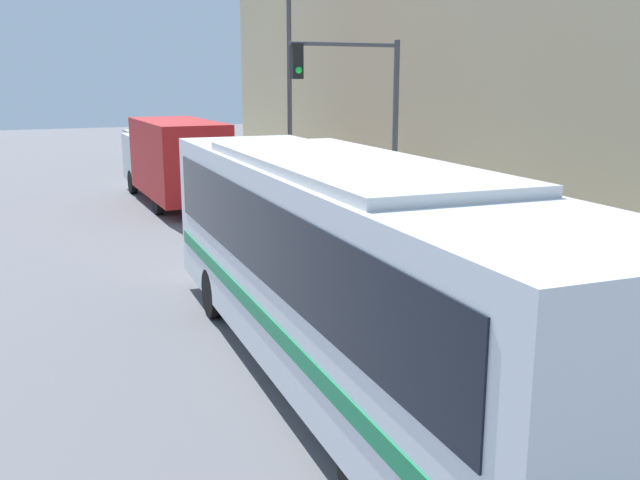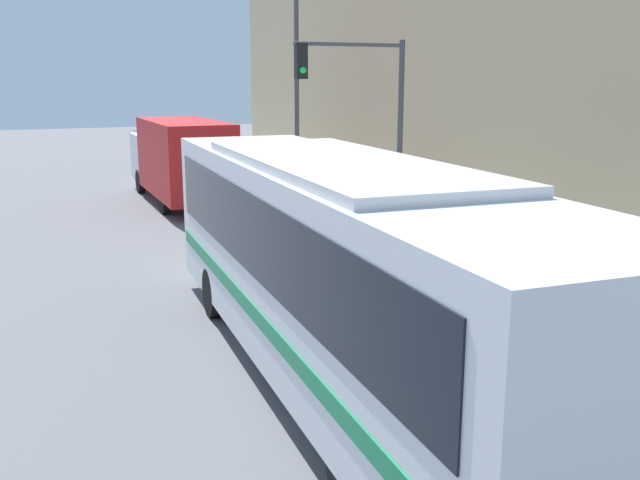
% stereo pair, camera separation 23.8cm
% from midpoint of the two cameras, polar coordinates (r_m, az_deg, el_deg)
% --- Properties ---
extents(ground_plane, '(120.00, 120.00, 0.00)m').
position_cam_midpoint_polar(ground_plane, '(9.79, 8.87, -13.78)').
color(ground_plane, slate).
extents(sidewalk, '(3.03, 70.00, 0.13)m').
position_cam_midpoint_polar(sidewalk, '(29.70, -2.31, 4.50)').
color(sidewalk, gray).
rests_on(sidewalk, ground_plane).
extents(building_facade, '(6.00, 30.40, 11.95)m').
position_cam_midpoint_polar(building_facade, '(28.13, 9.53, 15.95)').
color(building_facade, tan).
rests_on(building_facade, ground_plane).
extents(city_bus, '(2.98, 11.60, 3.29)m').
position_cam_midpoint_polar(city_bus, '(10.07, 1.08, -1.41)').
color(city_bus, silver).
rests_on(city_bus, ground_plane).
extents(delivery_truck, '(2.23, 8.18, 2.96)m').
position_cam_midpoint_polar(delivery_truck, '(25.79, -11.99, 6.44)').
color(delivery_truck, '#B21919').
rests_on(delivery_truck, ground_plane).
extents(fire_hydrant, '(0.27, 0.36, 0.76)m').
position_cam_midpoint_polar(fire_hydrant, '(14.70, 19.83, -3.14)').
color(fire_hydrant, '#999999').
rests_on(fire_hydrant, sidewalk).
extents(traffic_light_pole, '(3.28, 0.35, 5.26)m').
position_cam_midpoint_polar(traffic_light_pole, '(19.88, 2.89, 11.03)').
color(traffic_light_pole, '#47474C').
rests_on(traffic_light_pole, sidewalk).
extents(parking_meter, '(0.14, 0.14, 1.22)m').
position_cam_midpoint_polar(parking_meter, '(20.23, 5.85, 3.09)').
color(parking_meter, '#47474C').
rests_on(parking_meter, sidewalk).
extents(street_lamp, '(3.10, 0.28, 7.86)m').
position_cam_midpoint_polar(street_lamp, '(27.84, -3.52, 13.73)').
color(street_lamp, '#47474C').
rests_on(street_lamp, sidewalk).
extents(pedestrian_near_corner, '(0.34, 0.34, 1.71)m').
position_cam_midpoint_polar(pedestrian_near_corner, '(17.53, 13.60, 1.42)').
color(pedestrian_near_corner, '#23283D').
rests_on(pedestrian_near_corner, sidewalk).
extents(pedestrian_mid_block, '(0.34, 0.34, 1.73)m').
position_cam_midpoint_polar(pedestrian_mid_block, '(23.24, 5.99, 4.47)').
color(pedestrian_mid_block, slate).
rests_on(pedestrian_mid_block, sidewalk).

